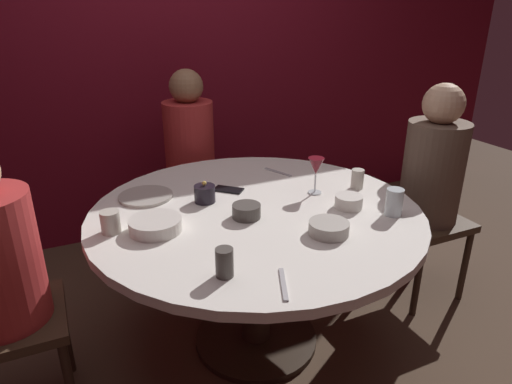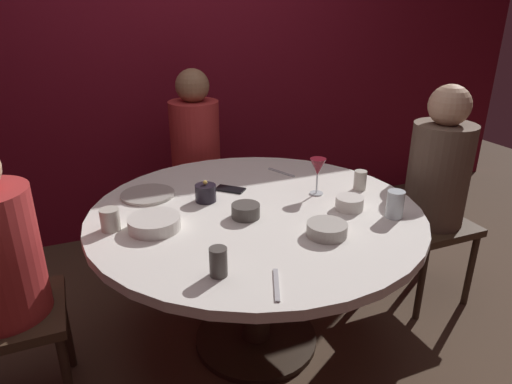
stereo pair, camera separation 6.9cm
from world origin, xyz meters
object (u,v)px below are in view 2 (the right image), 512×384
Objects in this scene: cup_near_candle at (218,262)px; cup_by_left_diner at (360,180)px; bowl_small_white at (327,229)px; cup_by_right_diner at (395,204)px; candle_holder at (206,193)px; seated_diner_back at (195,145)px; dinner_plate at (148,194)px; bowl_serving_large at (349,203)px; cell_phone at (230,189)px; bowl_sauce_side at (154,223)px; seated_diner_right at (438,174)px; dining_table at (256,235)px; wine_glass at (318,168)px; bowl_salad_center at (246,211)px; cup_center_front at (110,220)px.

cup_by_left_diner is (0.87, 0.46, -0.00)m from cup_near_candle.
bowl_small_white is 1.35× the size of cup_by_right_diner.
seated_diner_back is at bearing 77.72° from candle_holder.
bowl_serving_large is at bearing -31.64° from dinner_plate.
bowl_sauce_side reaches higher than cell_phone.
cell_phone is at bearing -13.25° from seated_diner_right.
bowl_small_white reaches higher than dining_table.
cell_phone is (-1.06, 0.25, -0.01)m from seated_diner_right.
wine_glass is at bearing -13.39° from candle_holder.
cup_near_candle is at bearing -12.48° from seated_diner_back.
seated_diner_back is 11.98× the size of cup_near_candle.
bowl_serving_large is 0.19m from cup_by_right_diner.
seated_diner_right reaches higher than dining_table.
bowl_small_white is (-0.87, -0.33, 0.01)m from seated_diner_right.
cup_by_right_diner is (0.69, -0.47, 0.02)m from candle_holder.
cell_phone is 0.50m from bowl_sauce_side.
bowl_small_white is (-0.22, -0.17, -0.00)m from bowl_serving_large.
cup_by_right_diner reaches higher than cup_by_left_diner.
dining_table is 0.29m from cell_phone.
cup_by_right_diner is (0.13, -0.14, 0.03)m from bowl_serving_large.
seated_diner_back is at bearing 77.52° from cup_near_candle.
cup_by_right_diner is (-0.05, -0.32, 0.01)m from cup_by_left_diner.
bowl_small_white is (0.19, -0.58, 0.02)m from cell_phone.
cup_by_left_diner is (0.39, 0.35, 0.02)m from bowl_small_white.
cell_phone is at bearing -2.48° from seated_diner_back.
cell_phone is 1.39× the size of cup_near_candle.
seated_diner_right reaches higher than bowl_small_white.
bowl_salad_center is 1.35× the size of cup_center_front.
bowl_sauce_side reaches higher than dinner_plate.
dinner_plate is 1.20× the size of bowl_sauce_side.
cup_by_right_diner is (0.92, -0.63, 0.05)m from dinner_plate.
seated_diner_right is 0.60m from cup_by_right_diner.
seated_diner_back is at bearing 109.27° from wine_glass.
cup_center_front is (-1.16, 0.02, -0.00)m from cup_by_left_diner.
cup_near_candle is (-0.48, -0.11, 0.03)m from bowl_small_white.
bowl_serving_large is 0.46m from bowl_salad_center.
cell_phone is at bearing 29.14° from candle_holder.
cup_by_left_diner is at bearing 27.70° from cup_near_candle.
seated_diner_right is (1.03, 0.00, 0.15)m from dining_table.
wine_glass is at bearing 103.06° from bowl_serving_large.
dining_table is 16.27× the size of cup_center_front.
cup_near_candle is 1.07× the size of cup_by_left_diner.
seated_diner_right is 10.22× the size of cup_by_right_diner.
wine_glass reaches higher than cup_by_left_diner.
cup_by_right_diner is at bearing -98.18° from cup_by_left_diner.
seated_diner_right is 1.48m from bowl_sauce_side.
bowl_serving_large is 1.37× the size of cup_center_front.
wine_glass is (-0.70, 0.05, 0.11)m from seated_diner_right.
bowl_salad_center is (-0.45, 0.10, 0.00)m from bowl_serving_large.
wine_glass is at bearing 172.25° from cup_by_left_diner.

